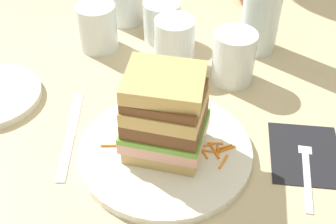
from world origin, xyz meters
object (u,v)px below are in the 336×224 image
sandwich (165,114)px  knife (70,136)px  main_plate (166,149)px  fork (307,163)px  empty_tumbler_1 (97,27)px  juice_glass (233,60)px  empty_tumbler_2 (175,43)px  empty_tumbler_0 (162,21)px  empty_tumbler_3 (125,2)px  napkin_dark (305,154)px

sandwich → knife: (-0.15, 0.02, -0.08)m
sandwich → main_plate: bearing=-12.1°
fork → knife: fork is taller
knife → empty_tumbler_1: size_ratio=2.25×
juice_glass → empty_tumbler_1: size_ratio=1.06×
juice_glass → empty_tumbler_1: bearing=163.5°
knife → juice_glass: 0.31m
sandwich → empty_tumbler_2: bearing=92.8°
sandwich → knife: size_ratio=0.65×
empty_tumbler_2 → main_plate: bearing=-87.2°
fork → empty_tumbler_0: size_ratio=2.08×
empty_tumbler_2 → empty_tumbler_3: 0.19m
empty_tumbler_0 → empty_tumbler_2: 0.09m
juice_glass → empty_tumbler_2: bearing=161.2°
empty_tumbler_1 → empty_tumbler_3: 0.11m
knife → empty_tumbler_2: (0.14, 0.22, 0.04)m
napkin_dark → fork: bearing=-93.2°
fork → main_plate: bearing=179.3°
main_plate → empty_tumbler_2: empty_tumbler_2 is taller
empty_tumbler_1 → fork: bearing=-36.4°
fork → empty_tumbler_3: size_ratio=1.89×
empty_tumbler_0 → empty_tumbler_3: (-0.09, 0.06, 0.00)m
juice_glass → empty_tumbler_0: bearing=139.4°
empty_tumbler_0 → napkin_dark: bearing=-49.4°
juice_glass → empty_tumbler_3: 0.29m
fork → empty_tumbler_3: bearing=131.6°
fork → empty_tumbler_2: bearing=133.1°
napkin_dark → juice_glass: (-0.11, 0.17, 0.04)m
sandwich → empty_tumbler_2: sandwich is taller
napkin_dark → empty_tumbler_1: size_ratio=1.43×
sandwich → empty_tumbler_0: 0.32m
sandwich → empty_tumbler_2: 0.23m
main_plate → sandwich: bearing=167.9°
empty_tumbler_3 → sandwich: bearing=-70.9°
fork → empty_tumbler_1: bearing=143.6°
sandwich → napkin_dark: (0.21, 0.02, -0.08)m
fork → knife: (-0.36, 0.02, -0.00)m
empty_tumbler_3 → empty_tumbler_1: bearing=-108.0°
main_plate → juice_glass: juice_glass is taller
empty_tumbler_2 → sandwich: bearing=-87.2°
fork → empty_tumbler_3: empty_tumbler_3 is taller
main_plate → napkin_dark: 0.21m
empty_tumbler_1 → empty_tumbler_2: size_ratio=0.97×
sandwich → fork: sandwich is taller
napkin_dark → knife: bearing=-179.3°
main_plate → juice_glass: size_ratio=2.72×
empty_tumbler_1 → empty_tumbler_3: (0.03, 0.11, -0.00)m
main_plate → empty_tumbler_0: bearing=98.3°
main_plate → juice_glass: (0.10, 0.19, 0.03)m
napkin_dark → empty_tumbler_2: bearing=136.1°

